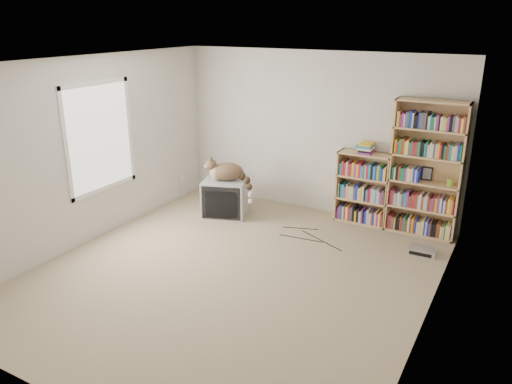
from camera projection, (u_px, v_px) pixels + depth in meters
The scene contains 17 objects.
floor at pixel (233, 273), 6.09m from camera, with size 4.50×5.00×0.01m, color #9A8868.
wall_back at pixel (316, 133), 7.73m from camera, with size 4.50×0.02×2.50m, color beige.
wall_front at pixel (49, 266), 3.61m from camera, with size 4.50×0.02×2.50m, color beige.
wall_left at pixel (89, 151), 6.71m from camera, with size 0.02×5.00×2.50m, color beige.
wall_right at pixel (436, 211), 4.64m from camera, with size 0.02×5.00×2.50m, color beige.
ceiling at pixel (229, 63), 5.26m from camera, with size 4.50×5.00×0.02m, color white.
window at pixel (100, 137), 6.82m from camera, with size 0.02×1.22×1.52m, color white.
crt_tv at pixel (226, 197), 7.83m from camera, with size 0.81×0.78×0.57m.
cat at pixel (230, 175), 7.64m from camera, with size 0.85×0.54×0.60m.
bookcase_tall at pixel (426, 173), 6.94m from camera, with size 0.96×0.30×1.92m.
bookcase_short at pixel (363, 190), 7.47m from camera, with size 0.79×0.30×1.08m.
book_stack at pixel (366, 148), 7.23m from camera, with size 0.22×0.29×0.16m, color #AA1633.
green_mug at pixel (451, 182), 6.79m from camera, with size 0.09×0.09×0.10m, color #80AA30.
framed_print at pixel (427, 173), 7.01m from camera, with size 0.14×0.01×0.19m, color black.
dvd_player at pixel (423, 251), 6.58m from camera, with size 0.33×0.24×0.08m, color silver.
wall_outlet at pixel (182, 178), 8.62m from camera, with size 0.01×0.08×0.13m, color silver.
floor_cables at pixel (298, 230), 7.32m from camera, with size 1.20×0.70×0.01m, color black, non-canonical shape.
Camera 1 is at (2.89, -4.59, 2.95)m, focal length 35.00 mm.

